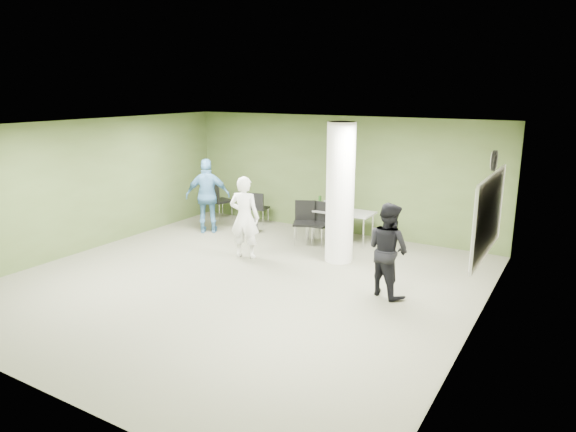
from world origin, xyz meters
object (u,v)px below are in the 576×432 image
Objects in this scene: folding_table at (340,212)px; woman_white at (245,217)px; man_black at (388,250)px; man_blue at (208,196)px; chair_back_left at (218,198)px.

folding_table is 0.89× the size of woman_white.
man_blue is at bearing 7.64° from man_black.
man_black is at bearing 170.29° from chair_back_left.
man_blue reaches higher than folding_table.
chair_back_left is 1.30m from man_blue.
man_blue is (0.59, -1.11, 0.30)m from chair_back_left.
folding_table is 0.85× the size of man_blue.
woman_white reaches higher than man_black.
chair_back_left is at bearing -56.62° from woman_white.
man_blue is (-3.05, -0.95, 0.23)m from folding_table.
man_black is 0.89× the size of man_blue.
chair_back_left is (-3.64, 0.16, -0.08)m from folding_table.
chair_back_left is at bearing -0.60° from man_black.
woman_white is at bearing -119.51° from folding_table.
folding_table is 3.20m from man_blue.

